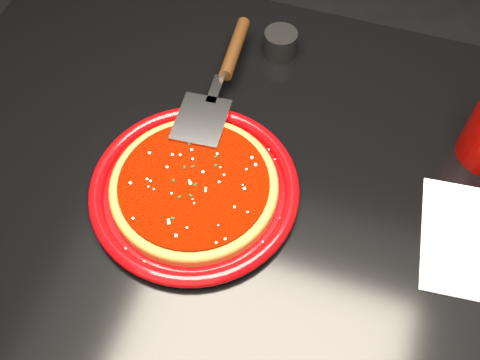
% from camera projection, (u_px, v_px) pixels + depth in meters
% --- Properties ---
extents(floor, '(4.00, 4.00, 0.01)m').
position_uv_depth(floor, '(260.00, 337.00, 1.43)').
color(floor, black).
rests_on(floor, ground).
extents(table, '(1.20, 0.80, 0.75)m').
position_uv_depth(table, '(266.00, 282.00, 1.11)').
color(table, black).
rests_on(table, floor).
extents(plate, '(0.32, 0.32, 0.02)m').
position_uv_depth(plate, '(194.00, 189.00, 0.78)').
color(plate, '#850406').
rests_on(plate, table).
extents(pizza_crust, '(0.26, 0.26, 0.01)m').
position_uv_depth(pizza_crust, '(194.00, 187.00, 0.78)').
color(pizza_crust, brown).
rests_on(pizza_crust, plate).
extents(pizza_crust_rim, '(0.26, 0.26, 0.02)m').
position_uv_depth(pizza_crust_rim, '(194.00, 185.00, 0.77)').
color(pizza_crust_rim, brown).
rests_on(pizza_crust_rim, plate).
extents(pizza_sauce, '(0.23, 0.23, 0.01)m').
position_uv_depth(pizza_sauce, '(194.00, 183.00, 0.77)').
color(pizza_sauce, '#6D0E00').
rests_on(pizza_sauce, plate).
extents(parmesan_dusting, '(0.21, 0.21, 0.01)m').
position_uv_depth(parmesan_dusting, '(193.00, 181.00, 0.76)').
color(parmesan_dusting, beige).
rests_on(parmesan_dusting, plate).
extents(basil_flecks, '(0.19, 0.19, 0.00)m').
position_uv_depth(basil_flecks, '(194.00, 181.00, 0.76)').
color(basil_flecks, black).
rests_on(basil_flecks, plate).
extents(pizza_server, '(0.12, 0.33, 0.02)m').
position_uv_depth(pizza_server, '(221.00, 80.00, 0.86)').
color(pizza_server, '#B6B8BD').
rests_on(pizza_server, plate).
extents(ramekin, '(0.08, 0.08, 0.04)m').
position_uv_depth(ramekin, '(280.00, 43.00, 0.93)').
color(ramekin, black).
rests_on(ramekin, table).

